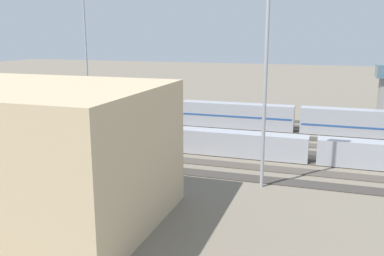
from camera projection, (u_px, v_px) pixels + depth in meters
ground_plane at (220, 139)px, 77.66m from camera, size 400.00×400.00×0.00m
track_bed_0 at (242, 118)px, 96.19m from camera, size 140.00×2.80×0.12m
track_bed_1 at (237, 123)px, 91.55m from camera, size 140.00×2.80×0.12m
track_bed_2 at (232, 127)px, 86.92m from camera, size 140.00×2.80×0.12m
track_bed_3 at (227, 133)px, 82.28m from camera, size 140.00×2.80×0.12m
track_bed_4 at (220, 139)px, 77.64m from camera, size 140.00×2.80×0.12m
track_bed_5 at (213, 145)px, 73.01m from camera, size 140.00×2.80×0.12m
track_bed_6 at (205, 153)px, 68.37m from camera, size 140.00×2.80×0.12m
track_bed_7 at (196, 161)px, 63.73m from camera, size 140.00×2.80×0.12m
track_bed_8 at (185, 171)px, 59.10m from camera, size 140.00×2.80×0.12m
train_on_track_2 at (181, 112)px, 89.77m from camera, size 95.60×3.06×5.00m
train_on_track_6 at (233, 143)px, 66.52m from camera, size 119.80×3.00×3.80m
light_mast_0 at (85, 30)px, 108.42m from camera, size 2.80×0.70×31.78m
light_mast_1 at (267, 49)px, 49.63m from camera, size 2.80×0.70×27.02m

